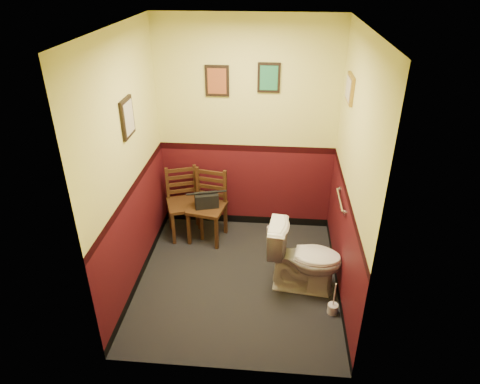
% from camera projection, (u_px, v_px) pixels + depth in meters
% --- Properties ---
extents(floor, '(2.20, 2.40, 0.00)m').
position_uv_depth(floor, '(238.00, 280.00, 4.85)').
color(floor, black).
rests_on(floor, ground).
extents(ceiling, '(2.20, 2.40, 0.00)m').
position_uv_depth(ceiling, '(237.00, 27.00, 3.55)').
color(ceiling, silver).
rests_on(ceiling, ground).
extents(wall_back, '(2.20, 0.00, 2.70)m').
position_uv_depth(wall_back, '(247.00, 130.00, 5.25)').
color(wall_back, '#440E14').
rests_on(wall_back, ground).
extents(wall_front, '(2.20, 0.00, 2.70)m').
position_uv_depth(wall_front, '(223.00, 245.00, 3.15)').
color(wall_front, '#440E14').
rests_on(wall_front, ground).
extents(wall_left, '(0.00, 2.40, 2.70)m').
position_uv_depth(wall_left, '(129.00, 169.00, 4.28)').
color(wall_left, '#440E14').
rests_on(wall_left, ground).
extents(wall_right, '(0.00, 2.40, 2.70)m').
position_uv_depth(wall_right, '(351.00, 177.00, 4.11)').
color(wall_right, '#440E14').
rests_on(wall_right, ground).
extents(grab_bar, '(0.05, 0.56, 0.06)m').
position_uv_depth(grab_bar, '(340.00, 200.00, 4.53)').
color(grab_bar, silver).
rests_on(grab_bar, wall_right).
extents(framed_print_back_a, '(0.28, 0.04, 0.36)m').
position_uv_depth(framed_print_back_a, '(217.00, 81.00, 4.97)').
color(framed_print_back_a, black).
rests_on(framed_print_back_a, wall_back).
extents(framed_print_back_b, '(0.26, 0.04, 0.34)m').
position_uv_depth(framed_print_back_b, '(269.00, 78.00, 4.90)').
color(framed_print_back_b, black).
rests_on(framed_print_back_b, wall_back).
extents(framed_print_left, '(0.04, 0.30, 0.38)m').
position_uv_depth(framed_print_left, '(128.00, 118.00, 4.13)').
color(framed_print_left, black).
rests_on(framed_print_left, wall_left).
extents(framed_print_right, '(0.04, 0.34, 0.28)m').
position_uv_depth(framed_print_right, '(350.00, 89.00, 4.30)').
color(framed_print_right, olive).
rests_on(framed_print_right, wall_right).
extents(toilet, '(0.84, 0.53, 0.78)m').
position_uv_depth(toilet, '(305.00, 258.00, 4.57)').
color(toilet, white).
rests_on(toilet, floor).
extents(toilet_brush, '(0.11, 0.11, 0.38)m').
position_uv_depth(toilet_brush, '(333.00, 308.00, 4.37)').
color(toilet_brush, silver).
rests_on(toilet_brush, floor).
extents(chair_left, '(0.53, 0.53, 0.90)m').
position_uv_depth(chair_left, '(184.00, 203.00, 5.48)').
color(chair_left, '#452914').
rests_on(chair_left, floor).
extents(chair_right, '(0.50, 0.50, 0.91)m').
position_uv_depth(chair_right, '(208.00, 206.00, 5.39)').
color(chair_right, '#452914').
rests_on(chair_right, floor).
extents(handbag, '(0.32, 0.22, 0.21)m').
position_uv_depth(handbag, '(207.00, 200.00, 5.30)').
color(handbag, black).
rests_on(handbag, chair_right).
extents(tp_stack, '(0.22, 0.11, 0.19)m').
position_uv_depth(tp_stack, '(275.00, 228.00, 5.63)').
color(tp_stack, silver).
rests_on(tp_stack, floor).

